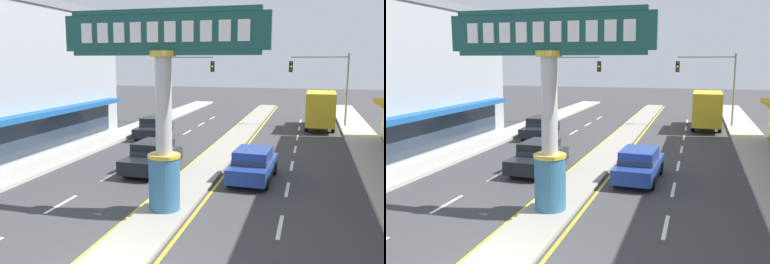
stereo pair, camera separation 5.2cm
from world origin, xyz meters
The scene contains 11 objects.
median_strip centered at (0.00, 18.00, 0.07)m, with size 1.87×52.00×0.14m, color gray.
sidewalk_left centered at (-8.73, 16.00, 0.09)m, with size 2.39×60.00×0.18m, color #ADA89E.
sidewalk_right centered at (8.73, 16.00, 0.09)m, with size 2.39×60.00×0.18m, color #ADA89E.
lane_markings centered at (0.00, 16.65, 0.00)m, with size 8.61×52.00×0.01m.
district_sign centered at (0.00, 5.04, 4.05)m, with size 7.46×1.21×7.20m.
traffic_light_left_side centered at (-6.17, 27.24, 4.25)m, with size 4.86×0.46×6.20m.
traffic_light_right_side centered at (6.17, 28.14, 4.25)m, with size 4.86×0.46×6.20m.
sedan_near_right_lane centered at (-2.58, 10.51, 0.79)m, with size 1.99×4.38×1.53m.
sedan_far_right_lane centered at (-5.89, 19.40, 0.79)m, with size 1.97×4.37×1.53m.
sedan_near_left_lane centered at (2.58, 10.20, 0.79)m, with size 1.98×4.37×1.53m.
box_truck_mid_left_lane centered at (5.86, 26.97, 1.69)m, with size 2.32×6.93×3.12m.
Camera 2 is at (5.08, -9.04, 5.56)m, focal length 39.37 mm.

